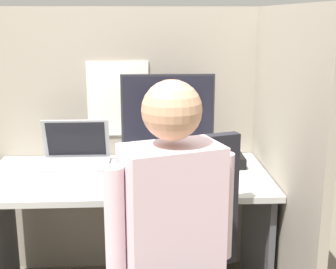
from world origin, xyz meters
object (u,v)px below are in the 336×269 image
(paper_box, at_px, (168,158))
(coffee_mug, at_px, (225,154))
(monitor, at_px, (168,113))
(person, at_px, (168,237))
(stapler, at_px, (239,161))
(carrot_toy, at_px, (186,185))
(laptop, at_px, (76,157))

(paper_box, xyz_separation_m, coffee_mug, (0.31, -0.02, 0.02))
(monitor, height_order, person, person)
(stapler, xyz_separation_m, carrot_toy, (-0.32, -0.34, -0.00))
(paper_box, relative_size, monitor, 0.70)
(coffee_mug, bearing_deg, stapler, -29.44)
(paper_box, relative_size, carrot_toy, 2.16)
(carrot_toy, xyz_separation_m, person, (-0.11, -0.55, 0.02))
(coffee_mug, bearing_deg, carrot_toy, -122.98)
(paper_box, height_order, laptop, laptop)
(monitor, bearing_deg, coffee_mug, -4.81)
(paper_box, xyz_separation_m, stapler, (0.38, -0.06, -0.00))
(paper_box, height_order, person, person)
(laptop, height_order, stapler, laptop)
(laptop, relative_size, stapler, 2.23)
(laptop, relative_size, person, 0.28)
(paper_box, distance_m, person, 0.96)
(monitor, bearing_deg, paper_box, -90.00)
(monitor, xyz_separation_m, carrot_toy, (0.06, -0.41, -0.26))
(monitor, height_order, stapler, monitor)
(stapler, bearing_deg, person, -115.55)
(laptop, bearing_deg, coffee_mug, -0.90)
(stapler, distance_m, carrot_toy, 0.47)
(person, height_order, coffee_mug, person)
(paper_box, height_order, monitor, monitor)
(monitor, distance_m, coffee_mug, 0.39)
(monitor, distance_m, stapler, 0.46)
(laptop, height_order, coffee_mug, laptop)
(monitor, bearing_deg, carrot_toy, -81.46)
(person, distance_m, coffee_mug, 1.00)
(stapler, xyz_separation_m, coffee_mug, (-0.07, 0.04, 0.02))
(monitor, bearing_deg, laptop, -178.45)
(monitor, xyz_separation_m, coffee_mug, (0.31, -0.03, -0.23))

